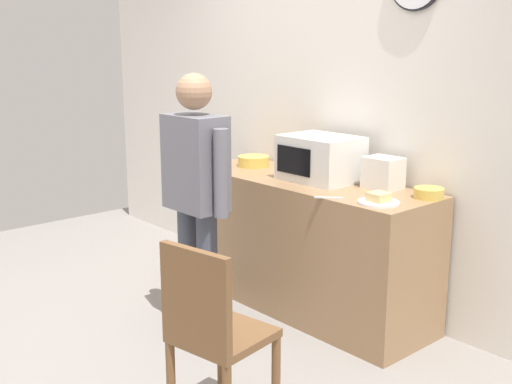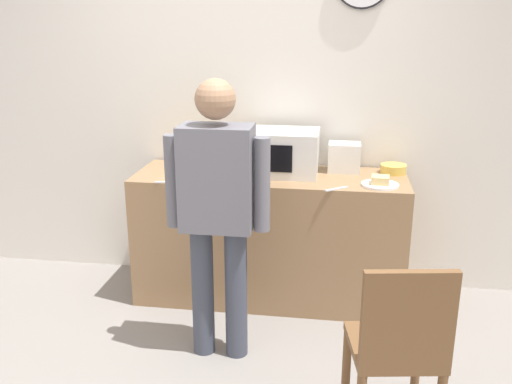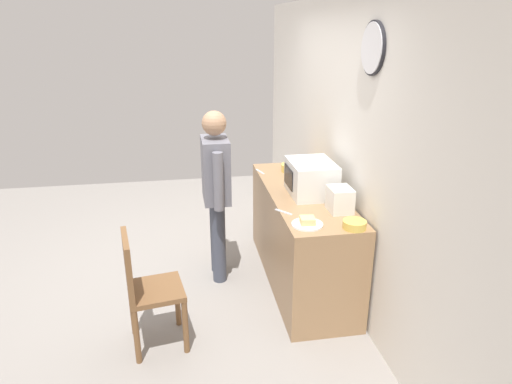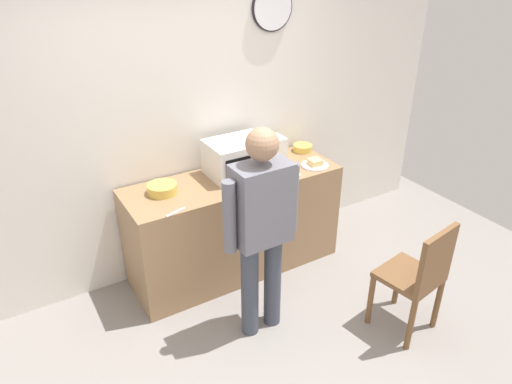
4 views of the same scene
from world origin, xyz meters
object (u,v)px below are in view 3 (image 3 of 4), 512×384
(microwave, at_px, (311,178))
(person_standing, at_px, (216,184))
(wooden_chair, at_px, (145,286))
(sandwich_plate, at_px, (307,223))
(fork_utensil, at_px, (260,172))
(toaster, at_px, (340,200))
(cereal_bowl, at_px, (355,225))
(spoon_utensil, at_px, (284,212))
(salad_bowl, at_px, (293,168))

(microwave, bearing_deg, person_standing, -108.15)
(wooden_chair, bearing_deg, sandwich_plate, 91.38)
(sandwich_plate, bearing_deg, fork_utensil, -174.84)
(toaster, distance_m, fork_utensil, 1.23)
(toaster, relative_size, fork_utensil, 1.29)
(cereal_bowl, bearing_deg, spoon_utensil, -130.25)
(person_standing, xyz_separation_m, wooden_chair, (0.96, -0.62, -0.43))
(spoon_utensil, bearing_deg, toaster, 84.43)
(spoon_utensil, bearing_deg, fork_utensil, -179.91)
(cereal_bowl, distance_m, person_standing, 1.41)
(cereal_bowl, height_order, toaster, toaster)
(fork_utensil, distance_m, spoon_utensil, 1.09)
(wooden_chair, bearing_deg, microwave, 115.39)
(toaster, distance_m, wooden_chair, 1.67)
(cereal_bowl, xyz_separation_m, person_standing, (-1.04, -0.95, 0.01))
(salad_bowl, distance_m, wooden_chair, 2.04)
(fork_utensil, bearing_deg, cereal_bowl, 17.21)
(microwave, xyz_separation_m, salad_bowl, (-0.68, 0.00, -0.11))
(cereal_bowl, relative_size, fork_utensil, 1.05)
(cereal_bowl, height_order, spoon_utensil, cereal_bowl)
(cereal_bowl, xyz_separation_m, spoon_utensil, (-0.39, -0.46, -0.03))
(toaster, distance_m, spoon_utensil, 0.47)
(salad_bowl, distance_m, toaster, 1.11)
(microwave, height_order, fork_utensil, microwave)
(sandwich_plate, xyz_separation_m, fork_utensil, (-1.37, -0.12, -0.02))
(toaster, xyz_separation_m, person_standing, (-0.70, -0.95, -0.06))
(microwave, relative_size, cereal_bowl, 2.81)
(toaster, relative_size, spoon_utensil, 1.29)
(sandwich_plate, xyz_separation_m, person_standing, (-0.93, -0.61, 0.02))
(microwave, distance_m, salad_bowl, 0.69)
(cereal_bowl, relative_size, wooden_chair, 0.19)
(sandwich_plate, distance_m, wooden_chair, 1.30)
(toaster, height_order, spoon_utensil, toaster)
(sandwich_plate, height_order, fork_utensil, sandwich_plate)
(person_standing, distance_m, wooden_chair, 1.22)
(toaster, bearing_deg, wooden_chair, -80.58)
(microwave, height_order, cereal_bowl, microwave)
(salad_bowl, height_order, fork_utensil, salad_bowl)
(person_standing, bearing_deg, cereal_bowl, 42.36)
(fork_utensil, height_order, person_standing, person_standing)
(cereal_bowl, height_order, fork_utensil, cereal_bowl)
(person_standing, height_order, wooden_chair, person_standing)
(sandwich_plate, distance_m, person_standing, 1.11)
(spoon_utensil, bearing_deg, wooden_chair, -74.69)
(cereal_bowl, bearing_deg, sandwich_plate, -108.25)
(microwave, relative_size, salad_bowl, 2.14)
(fork_utensil, height_order, spoon_utensil, same)
(fork_utensil, bearing_deg, salad_bowl, 84.78)
(cereal_bowl, bearing_deg, toaster, 179.78)
(salad_bowl, relative_size, fork_utensil, 1.38)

